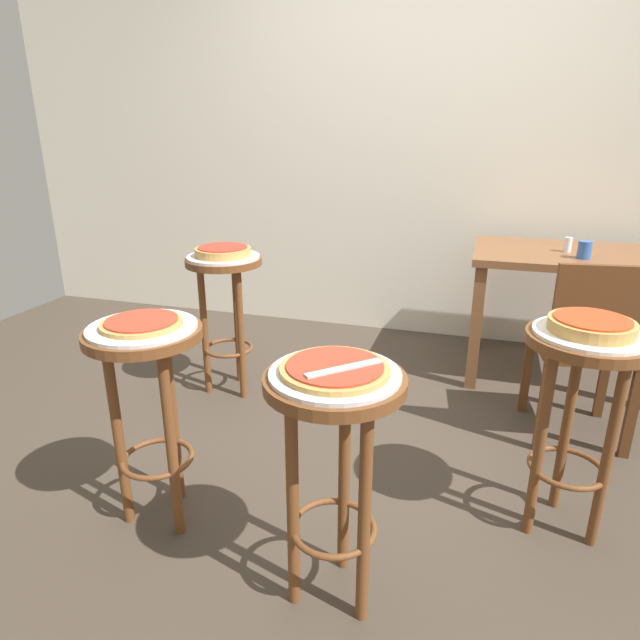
# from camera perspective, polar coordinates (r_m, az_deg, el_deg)

# --- Properties ---
(ground_plane) EXTENTS (6.00, 6.00, 0.00)m
(ground_plane) POSITION_cam_1_polar(r_m,az_deg,el_deg) (2.48, 4.97, -13.74)
(ground_plane) COLOR #42382D
(back_wall) EXTENTS (6.00, 0.10, 3.00)m
(back_wall) POSITION_cam_1_polar(r_m,az_deg,el_deg) (3.72, 11.52, 21.30)
(back_wall) COLOR silver
(back_wall) RESTS_ON ground_plane
(stool_foreground) EXTENTS (0.39, 0.39, 0.74)m
(stool_foreground) POSITION_cam_1_polar(r_m,az_deg,el_deg) (1.54, 1.50, -12.45)
(stool_foreground) COLOR brown
(stool_foreground) RESTS_ON ground_plane
(serving_plate_foreground) EXTENTS (0.35, 0.35, 0.01)m
(serving_plate_foreground) POSITION_cam_1_polar(r_m,az_deg,el_deg) (1.44, 1.57, -5.68)
(serving_plate_foreground) COLOR silver
(serving_plate_foreground) RESTS_ON stool_foreground
(pizza_foreground) EXTENTS (0.29, 0.29, 0.02)m
(pizza_foreground) POSITION_cam_1_polar(r_m,az_deg,el_deg) (1.44, 1.58, -5.11)
(pizza_foreground) COLOR tan
(pizza_foreground) RESTS_ON serving_plate_foreground
(stool_middle) EXTENTS (0.39, 0.39, 0.74)m
(stool_middle) POSITION_cam_1_polar(r_m,az_deg,el_deg) (1.94, -17.52, -6.30)
(stool_middle) COLOR brown
(stool_middle) RESTS_ON ground_plane
(serving_plate_middle) EXTENTS (0.36, 0.36, 0.01)m
(serving_plate_middle) POSITION_cam_1_polar(r_m,az_deg,el_deg) (1.87, -18.14, -0.74)
(serving_plate_middle) COLOR silver
(serving_plate_middle) RESTS_ON stool_middle
(pizza_middle) EXTENTS (0.26, 0.26, 0.02)m
(pizza_middle) POSITION_cam_1_polar(r_m,az_deg,el_deg) (1.86, -18.19, -0.28)
(pizza_middle) COLOR tan
(pizza_middle) RESTS_ON serving_plate_middle
(stool_leftside) EXTENTS (0.39, 0.39, 0.74)m
(stool_leftside) POSITION_cam_1_polar(r_m,az_deg,el_deg) (1.99, 25.60, -6.68)
(stool_leftside) COLOR brown
(stool_leftside) RESTS_ON ground_plane
(serving_plate_leftside) EXTENTS (0.35, 0.35, 0.01)m
(serving_plate_leftside) POSITION_cam_1_polar(r_m,az_deg,el_deg) (1.92, 26.46, -1.29)
(serving_plate_leftside) COLOR white
(serving_plate_leftside) RESTS_ON stool_leftside
(pizza_leftside) EXTENTS (0.26, 0.26, 0.05)m
(pizza_leftside) POSITION_cam_1_polar(r_m,az_deg,el_deg) (1.91, 26.58, -0.49)
(pizza_leftside) COLOR tan
(pizza_leftside) RESTS_ON serving_plate_leftside
(stool_rear) EXTENTS (0.39, 0.39, 0.74)m
(stool_rear) POSITION_cam_1_polar(r_m,az_deg,el_deg) (2.86, -9.87, 2.63)
(stool_rear) COLOR brown
(stool_rear) RESTS_ON ground_plane
(serving_plate_rear) EXTENTS (0.37, 0.37, 0.01)m
(serving_plate_rear) POSITION_cam_1_polar(r_m,az_deg,el_deg) (2.81, -10.10, 6.54)
(serving_plate_rear) COLOR silver
(serving_plate_rear) RESTS_ON stool_rear
(pizza_rear) EXTENTS (0.28, 0.28, 0.05)m
(pizza_rear) POSITION_cam_1_polar(r_m,az_deg,el_deg) (2.80, -10.14, 7.11)
(pizza_rear) COLOR tan
(pizza_rear) RESTS_ON serving_plate_rear
(dining_table) EXTENTS (1.01, 0.70, 0.73)m
(dining_table) POSITION_cam_1_polar(r_m,az_deg,el_deg) (3.27, 24.58, 4.55)
(dining_table) COLOR brown
(dining_table) RESTS_ON ground_plane
(cup_near_edge) EXTENTS (0.07, 0.07, 0.09)m
(cup_near_edge) POSITION_cam_1_polar(r_m,az_deg,el_deg) (3.09, 25.98, 6.63)
(cup_near_edge) COLOR #3360B2
(cup_near_edge) RESTS_ON dining_table
(condiment_shaker) EXTENTS (0.04, 0.04, 0.08)m
(condiment_shaker) POSITION_cam_1_polar(r_m,az_deg,el_deg) (3.23, 24.54, 7.20)
(condiment_shaker) COLOR white
(condiment_shaker) RESTS_ON dining_table
(wooden_chair) EXTENTS (0.45, 0.45, 0.85)m
(wooden_chair) POSITION_cam_1_polar(r_m,az_deg,el_deg) (2.64, 26.31, -2.38)
(wooden_chair) COLOR #5B3319
(wooden_chair) RESTS_ON ground_plane
(pizza_server_knife) EXTENTS (0.17, 0.17, 0.01)m
(pizza_server_knife) POSITION_cam_1_polar(r_m,az_deg,el_deg) (1.41, 2.55, -5.06)
(pizza_server_knife) COLOR silver
(pizza_server_knife) RESTS_ON pizza_foreground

